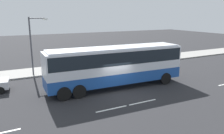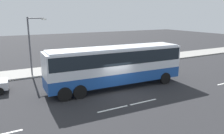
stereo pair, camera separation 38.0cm
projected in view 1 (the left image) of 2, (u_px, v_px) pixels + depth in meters
ground_plane at (117, 92)px, 18.82m from camera, size 120.00×120.00×0.00m
sidewalk_curb at (78, 67)px, 27.34m from camera, size 80.00×4.00×0.15m
lane_centreline at (193, 91)px, 19.05m from camera, size 45.52×0.16×0.01m
coach_bus at (116, 63)px, 19.58m from camera, size 12.52×3.12×3.66m
pedestrian_near_curb at (83, 59)px, 27.15m from camera, size 0.32×0.32×1.68m
pedestrian_at_crossing at (109, 58)px, 28.37m from camera, size 0.32×0.32×1.51m
street_lamp at (33, 41)px, 23.09m from camera, size 1.94×0.24×6.04m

